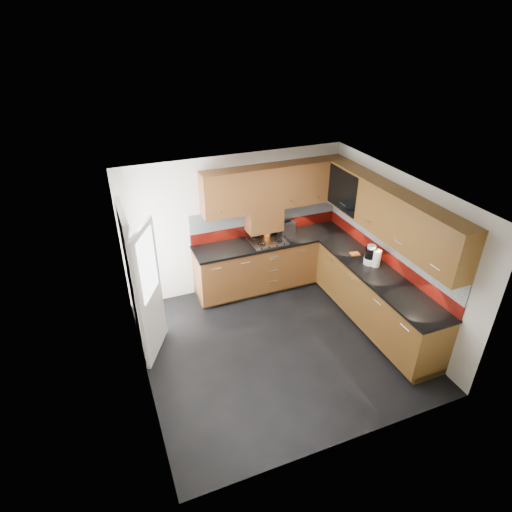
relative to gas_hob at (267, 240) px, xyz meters
name	(u,v)px	position (x,y,z in m)	size (l,w,h in m)	color
room	(280,258)	(-0.45, -1.47, 0.54)	(4.00, 3.80, 2.64)	black
base_cabinets	(319,281)	(0.62, -0.75, -0.52)	(2.70, 3.20, 0.95)	brown
countertop	(321,257)	(0.60, -0.77, -0.04)	(2.72, 3.22, 0.04)	black
backsplash	(328,232)	(0.83, -0.54, 0.25)	(2.70, 3.20, 0.54)	maroon
upper_cabinets	(333,200)	(0.78, -0.69, 0.88)	(2.50, 3.20, 0.72)	brown
extractor_hood	(264,219)	(0.00, 0.17, 0.32)	(0.60, 0.33, 0.40)	brown
glass_cabinet	(350,188)	(1.26, -0.40, 0.91)	(0.32, 0.80, 0.66)	black
back_door	(140,286)	(-2.23, -0.72, 0.08)	(0.42, 1.19, 2.04)	white
gas_hob	(267,240)	(0.00, 0.00, 0.00)	(0.59, 0.52, 0.05)	silver
utensil_pot	(267,231)	(0.07, 0.17, 0.08)	(0.12, 0.12, 0.43)	orange
toaster	(286,228)	(0.43, 0.18, 0.09)	(0.32, 0.24, 0.21)	silver
food_processor	(370,255)	(1.18, -1.26, 0.13)	(0.19, 0.19, 0.32)	white
paper_towel	(376,258)	(1.22, -1.35, 0.12)	(0.13, 0.13, 0.27)	white
orange_cloth	(355,254)	(1.13, -0.93, -0.01)	(0.14, 0.12, 0.02)	orange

